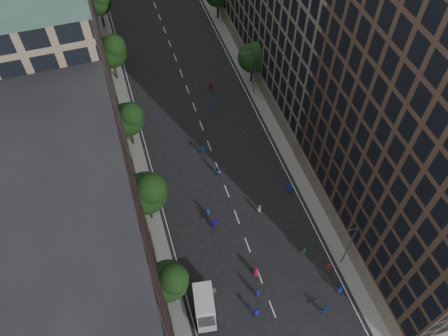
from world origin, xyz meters
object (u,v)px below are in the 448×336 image
object	(u,v)px
streetlamp_far	(254,70)
skater_1	(258,294)
skater_2	(339,289)
streetlamp_near	(348,244)
cargo_van	(205,306)

from	to	relation	value
streetlamp_far	skater_1	bearing A→B (deg)	-108.81
streetlamp_far	skater_2	world-z (taller)	streetlamp_far
streetlamp_near	skater_1	size ratio (longest dim) A/B	4.83
streetlamp_near	skater_2	size ratio (longest dim) A/B	5.30
skater_2	streetlamp_far	bearing A→B (deg)	-73.36
streetlamp_near	skater_1	xyz separation A→B (m)	(-11.57, -0.98, -4.23)
streetlamp_near	cargo_van	size ratio (longest dim) A/B	1.66
cargo_van	skater_1	world-z (taller)	cargo_van
cargo_van	streetlamp_near	bearing A→B (deg)	10.96
streetlamp_near	cargo_van	distance (m)	18.54
streetlamp_near	cargo_van	xyz separation A→B (m)	(-18.15, -0.67, -3.72)
streetlamp_far	streetlamp_near	bearing A→B (deg)	-90.00
streetlamp_near	streetlamp_far	xyz separation A→B (m)	(0.00, 33.00, 0.00)
streetlamp_near	streetlamp_far	bearing A→B (deg)	90.00
streetlamp_near	skater_1	world-z (taller)	streetlamp_near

